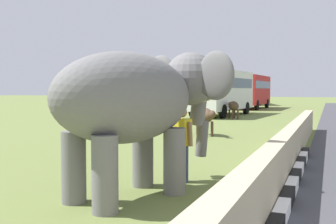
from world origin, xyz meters
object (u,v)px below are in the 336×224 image
at_px(bus_red, 251,89).
at_px(cow_near, 205,116).
at_px(bus_white, 221,89).
at_px(cow_mid, 233,106).
at_px(bus_orange, 248,89).
at_px(elephant, 140,99).
at_px(person_handler, 182,140).

relative_size(bus_red, cow_near, 4.96).
bearing_deg(bus_white, cow_mid, -151.82).
relative_size(bus_orange, cow_near, 5.69).
xyz_separation_m(elephant, cow_mid, (20.62, 2.84, -0.98)).
bearing_deg(cow_near, elephant, -170.24).
xyz_separation_m(elephant, bus_white, (23.72, 4.50, 0.23)).
relative_size(elephant, bus_orange, 0.41).
relative_size(elephant, cow_mid, 2.18).
height_order(bus_white, cow_near, bus_white).
xyz_separation_m(bus_red, cow_mid, (-15.31, -1.56, -1.21)).
bearing_deg(bus_red, cow_mid, -174.20).
bearing_deg(cow_near, bus_red, 5.87).
distance_m(elephant, bus_white, 24.14).
xyz_separation_m(bus_white, bus_orange, (24.80, 2.59, 0.00)).
height_order(person_handler, cow_mid, person_handler).
relative_size(person_handler, bus_orange, 0.17).
xyz_separation_m(elephant, bus_orange, (48.52, 7.09, 0.24)).
relative_size(elephant, bus_red, 0.47).
xyz_separation_m(bus_white, cow_mid, (-3.10, -1.66, -1.21)).
relative_size(person_handler, bus_red, 0.19).
relative_size(elephant, person_handler, 2.45).
distance_m(bus_white, bus_red, 12.21).
bearing_deg(bus_white, person_handler, -167.73).
bearing_deg(bus_white, bus_red, -0.49).
bearing_deg(bus_red, cow_near, -174.13).
bearing_deg(cow_mid, bus_red, 5.80).
height_order(person_handler, bus_orange, bus_orange).
relative_size(person_handler, cow_near, 0.94).
distance_m(person_handler, bus_red, 34.99).
height_order(person_handler, cow_near, person_handler).
height_order(elephant, cow_near, elephant).
bearing_deg(bus_orange, elephant, -171.68).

